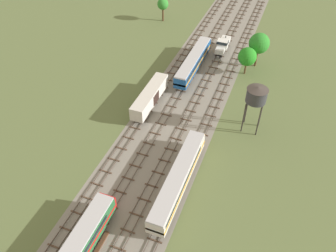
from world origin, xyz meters
name	(u,v)px	position (x,y,z in m)	size (l,w,h in m)	color
ground_plane	(182,108)	(0.00, 56.00, 0.00)	(480.00, 480.00, 0.00)	#5B6B3D
ballast_bed	(182,107)	(0.00, 56.00, 0.00)	(16.93, 176.00, 0.01)	gray
track_far_left	(155,98)	(-6.46, 57.00, 0.14)	(2.40, 126.00, 0.29)	#47382D
track_left	(174,102)	(-2.15, 57.00, 0.14)	(2.40, 126.00, 0.29)	#47382D
track_centre_left	(193,107)	(2.15, 57.00, 0.14)	(2.40, 126.00, 0.29)	#47382D
track_centre	(212,111)	(6.46, 57.00, 0.14)	(2.40, 126.00, 0.29)	#47382D
diesel_railcar_centre_near	(178,178)	(6.46, 35.65, 2.60)	(2.96, 20.50, 3.80)	beige
freight_boxcar_far_left_mid	(150,96)	(-6.46, 54.27, 2.45)	(2.87, 14.00, 3.60)	beige
diesel_railcar_left_midfar	(193,61)	(-2.15, 70.53, 2.60)	(2.96, 20.50, 3.80)	#194C8C
shunter_loco_centre_left_far	(223,44)	(2.15, 82.11, 2.01)	(2.74, 8.46, 3.10)	white
water_tower	(257,95)	(14.71, 54.61, 8.18)	(3.97, 3.97, 9.91)	#2D2826
lineside_tree_0	(247,57)	(9.80, 73.75, 4.56)	(4.30, 4.30, 6.73)	#4C331E
lineside_tree_1	(163,4)	(-19.12, 93.74, 5.05)	(3.29, 3.29, 6.78)	#4C331E
lineside_tree_2	(259,43)	(11.50, 78.13, 6.09)	(4.89, 4.89, 8.56)	#4C331E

